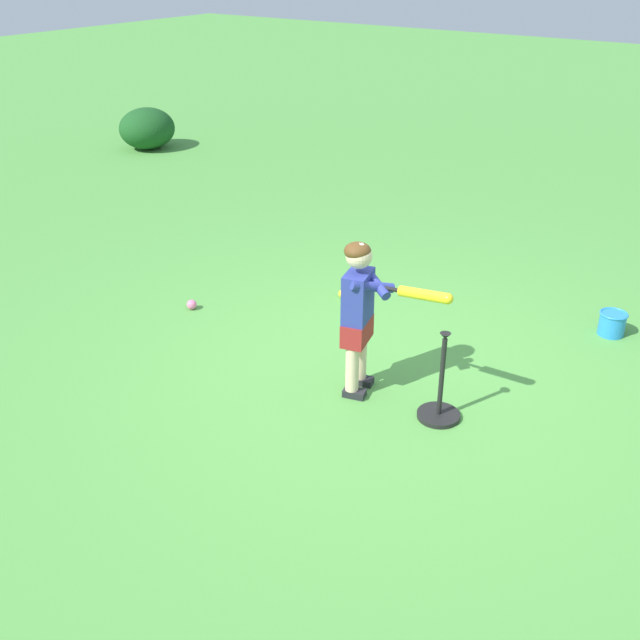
{
  "coord_description": "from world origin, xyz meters",
  "views": [
    {
      "loc": [
        -4.04,
        -2.33,
        2.79
      ],
      "look_at": [
        -0.33,
        0.27,
        0.45
      ],
      "focal_mm": 41.89,
      "sensor_mm": 36.0,
      "label": 1
    }
  ],
  "objects_px": {
    "child_batter": "(362,306)",
    "play_ball_near_batter": "(192,305)",
    "play_ball_behind_batter": "(343,294)",
    "batting_tee": "(439,404)",
    "toy_bucket": "(612,323)"
  },
  "relations": [
    {
      "from": "play_ball_behind_batter",
      "to": "batting_tee",
      "type": "xyz_separation_m",
      "value": [
        -1.14,
        -1.5,
        0.06
      ]
    },
    {
      "from": "play_ball_behind_batter",
      "to": "play_ball_near_batter",
      "type": "height_order",
      "value": "play_ball_near_batter"
    },
    {
      "from": "play_ball_behind_batter",
      "to": "play_ball_near_batter",
      "type": "bearing_deg",
      "value": 134.79
    },
    {
      "from": "batting_tee",
      "to": "play_ball_near_batter",
      "type": "bearing_deg",
      "value": 84.47
    },
    {
      "from": "child_batter",
      "to": "toy_bucket",
      "type": "bearing_deg",
      "value": -32.83
    },
    {
      "from": "play_ball_near_batter",
      "to": "child_batter",
      "type": "bearing_deg",
      "value": -98.07
    },
    {
      "from": "play_ball_behind_batter",
      "to": "toy_bucket",
      "type": "height_order",
      "value": "toy_bucket"
    },
    {
      "from": "play_ball_behind_batter",
      "to": "play_ball_near_batter",
      "type": "distance_m",
      "value": 1.29
    },
    {
      "from": "toy_bucket",
      "to": "batting_tee",
      "type": "bearing_deg",
      "value": 161.96
    },
    {
      "from": "play_ball_near_batter",
      "to": "play_ball_behind_batter",
      "type": "bearing_deg",
      "value": -45.21
    },
    {
      "from": "child_batter",
      "to": "toy_bucket",
      "type": "distance_m",
      "value": 2.24
    },
    {
      "from": "child_batter",
      "to": "play_ball_near_batter",
      "type": "bearing_deg",
      "value": 81.93
    },
    {
      "from": "child_batter",
      "to": "play_ball_behind_batter",
      "type": "height_order",
      "value": "child_batter"
    },
    {
      "from": "play_ball_near_batter",
      "to": "batting_tee",
      "type": "height_order",
      "value": "batting_tee"
    },
    {
      "from": "child_batter",
      "to": "toy_bucket",
      "type": "height_order",
      "value": "child_batter"
    }
  ]
}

